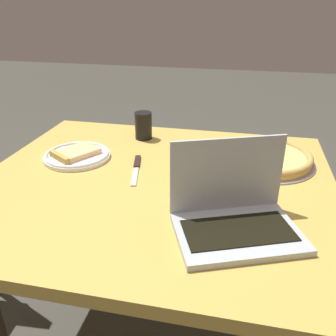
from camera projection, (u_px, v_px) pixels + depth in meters
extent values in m
plane|color=#403F37|center=(157.00, 335.00, 1.52)|extent=(12.00, 12.00, 0.00)
cube|color=gold|center=(155.00, 186.00, 1.21)|extent=(1.17, 1.04, 0.04)
cylinder|color=#352E1D|center=(261.00, 225.00, 1.64)|extent=(0.05, 0.05, 0.69)
cylinder|color=#352E1D|center=(98.00, 206.00, 1.79)|extent=(0.05, 0.05, 0.69)
cube|color=#ABB3BA|center=(238.00, 234.00, 0.92)|extent=(0.37, 0.32, 0.02)
cube|color=black|center=(238.00, 230.00, 0.92)|extent=(0.30, 0.23, 0.00)
cube|color=#ABB3BA|center=(227.00, 174.00, 0.97)|extent=(0.29, 0.12, 0.21)
cube|color=#2C5287|center=(227.00, 175.00, 0.97)|extent=(0.26, 0.11, 0.18)
cylinder|color=white|center=(77.00, 156.00, 1.36)|extent=(0.25, 0.25, 0.01)
torus|color=silver|center=(77.00, 154.00, 1.36)|extent=(0.24, 0.24, 0.01)
cube|color=#F0BB79|center=(77.00, 152.00, 1.36)|extent=(0.17, 0.19, 0.02)
cube|color=#BC9541|center=(60.00, 158.00, 1.31)|extent=(0.11, 0.08, 0.03)
cylinder|color=#A696AC|center=(264.00, 161.00, 1.33)|extent=(0.36, 0.36, 0.01)
cylinder|color=#E2C165|center=(264.00, 158.00, 1.33)|extent=(0.33, 0.33, 0.02)
torus|color=tan|center=(264.00, 155.00, 1.32)|extent=(0.34, 0.34, 0.03)
cube|color=#B9ADBB|center=(269.00, 149.00, 1.36)|extent=(0.10, 0.13, 0.00)
cube|color=black|center=(254.00, 164.00, 1.24)|extent=(0.07, 0.14, 0.01)
cube|color=beige|center=(135.00, 174.00, 1.24)|extent=(0.06, 0.17, 0.00)
cube|color=black|center=(137.00, 162.00, 1.33)|extent=(0.04, 0.10, 0.01)
cylinder|color=black|center=(143.00, 126.00, 1.53)|extent=(0.07, 0.07, 0.11)
cylinder|color=#4F2E1B|center=(143.00, 118.00, 1.51)|extent=(0.06, 0.06, 0.01)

